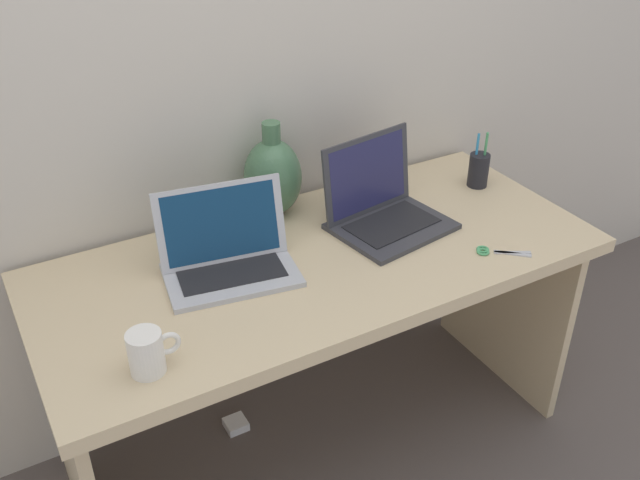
{
  "coord_description": "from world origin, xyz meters",
  "views": [
    {
      "loc": [
        -0.8,
        -1.41,
        1.77
      ],
      "look_at": [
        0.0,
        0.0,
        0.77
      ],
      "focal_mm": 40.11,
      "sensor_mm": 36.0,
      "label": 1
    }
  ],
  "objects_px": {
    "laptop_left": "(226,250)",
    "coffee_mug": "(147,352)",
    "pen_cup": "(479,170)",
    "laptop_right": "(381,203)",
    "power_brick": "(236,424)",
    "scissors": "(493,252)",
    "green_vase": "(273,176)"
  },
  "relations": [
    {
      "from": "laptop_left",
      "to": "scissors",
      "type": "xyz_separation_m",
      "value": [
        0.66,
        -0.28,
        -0.06
      ]
    },
    {
      "from": "coffee_mug",
      "to": "power_brick",
      "type": "xyz_separation_m",
      "value": [
        0.33,
        0.41,
        -0.75
      ]
    },
    {
      "from": "pen_cup",
      "to": "laptop_right",
      "type": "bearing_deg",
      "value": -174.26
    },
    {
      "from": "laptop_left",
      "to": "power_brick",
      "type": "height_order",
      "value": "laptop_left"
    },
    {
      "from": "laptop_left",
      "to": "power_brick",
      "type": "bearing_deg",
      "value": 76.03
    },
    {
      "from": "pen_cup",
      "to": "power_brick",
      "type": "bearing_deg",
      "value": 174.76
    },
    {
      "from": "scissors",
      "to": "power_brick",
      "type": "bearing_deg",
      "value": 146.94
    },
    {
      "from": "green_vase",
      "to": "power_brick",
      "type": "bearing_deg",
      "value": -157.56
    },
    {
      "from": "laptop_left",
      "to": "coffee_mug",
      "type": "xyz_separation_m",
      "value": [
        -0.3,
        -0.28,
        -0.01
      ]
    },
    {
      "from": "green_vase",
      "to": "laptop_left",
      "type": "bearing_deg",
      "value": -138.21
    },
    {
      "from": "coffee_mug",
      "to": "pen_cup",
      "type": "xyz_separation_m",
      "value": [
        1.19,
        0.33,
        0.01
      ]
    },
    {
      "from": "coffee_mug",
      "to": "laptop_right",
      "type": "bearing_deg",
      "value": 20.08
    },
    {
      "from": "scissors",
      "to": "power_brick",
      "type": "xyz_separation_m",
      "value": [
        -0.63,
        0.41,
        -0.71
      ]
    },
    {
      "from": "coffee_mug",
      "to": "power_brick",
      "type": "height_order",
      "value": "coffee_mug"
    },
    {
      "from": "laptop_right",
      "to": "coffee_mug",
      "type": "distance_m",
      "value": 0.84
    },
    {
      "from": "scissors",
      "to": "laptop_right",
      "type": "bearing_deg",
      "value": 121.25
    },
    {
      "from": "laptop_left",
      "to": "green_vase",
      "type": "distance_m",
      "value": 0.33
    },
    {
      "from": "coffee_mug",
      "to": "pen_cup",
      "type": "relative_size",
      "value": 0.62
    },
    {
      "from": "laptop_left",
      "to": "scissors",
      "type": "distance_m",
      "value": 0.72
    },
    {
      "from": "green_vase",
      "to": "scissors",
      "type": "distance_m",
      "value": 0.66
    },
    {
      "from": "pen_cup",
      "to": "power_brick",
      "type": "relative_size",
      "value": 2.7
    },
    {
      "from": "green_vase",
      "to": "pen_cup",
      "type": "distance_m",
      "value": 0.66
    },
    {
      "from": "pen_cup",
      "to": "coffee_mug",
      "type": "bearing_deg",
      "value": -164.55
    },
    {
      "from": "laptop_left",
      "to": "coffee_mug",
      "type": "bearing_deg",
      "value": -137.56
    },
    {
      "from": "laptop_right",
      "to": "power_brick",
      "type": "bearing_deg",
      "value": 165.38
    },
    {
      "from": "laptop_left",
      "to": "coffee_mug",
      "type": "height_order",
      "value": "laptop_left"
    },
    {
      "from": "laptop_right",
      "to": "pen_cup",
      "type": "bearing_deg",
      "value": 5.74
    },
    {
      "from": "laptop_left",
      "to": "power_brick",
      "type": "relative_size",
      "value": 5.24
    },
    {
      "from": "laptop_right",
      "to": "pen_cup",
      "type": "distance_m",
      "value": 0.4
    },
    {
      "from": "laptop_right",
      "to": "coffee_mug",
      "type": "bearing_deg",
      "value": -159.92
    },
    {
      "from": "laptop_left",
      "to": "green_vase",
      "type": "height_order",
      "value": "green_vase"
    },
    {
      "from": "pen_cup",
      "to": "power_brick",
      "type": "height_order",
      "value": "pen_cup"
    }
  ]
}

